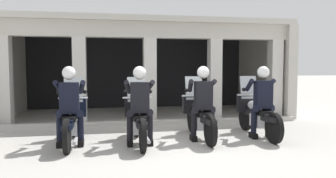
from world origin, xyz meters
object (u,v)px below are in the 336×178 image
object	(u,v)px
motorcycle_far_right	(256,114)
motorcycle_center_left	(139,118)
police_officer_far_right	(262,96)
police_officer_center_right	(203,97)
motorcycle_center_right	(199,115)
police_officer_far_left	(70,99)
motorcycle_far_left	(72,119)
police_officer_center_left	(140,99)

from	to	relation	value
motorcycle_far_right	motorcycle_center_left	bearing A→B (deg)	-172.66
motorcycle_far_right	police_officer_far_right	distance (m)	0.52
motorcycle_far_right	police_officer_far_right	size ratio (longest dim) A/B	1.29
motorcycle_center_left	police_officer_center_right	distance (m)	1.43
motorcycle_center_right	police_officer_far_right	size ratio (longest dim) A/B	1.29
motorcycle_far_right	police_officer_far_right	bearing A→B (deg)	-86.89
motorcycle_center_left	police_officer_far_left	bearing A→B (deg)	-173.94
motorcycle_far_right	police_officer_far_left	bearing A→B (deg)	-172.32
motorcycle_far_left	motorcycle_far_right	world-z (taller)	same
motorcycle_far_left	police_officer_center_right	bearing A→B (deg)	-4.90
motorcycle_center_left	motorcycle_center_right	size ratio (longest dim) A/B	1.00
motorcycle_center_right	police_officer_far_left	bearing A→B (deg)	-172.45
motorcycle_center_right	police_officer_far_right	xyz separation A→B (m)	(1.36, -0.28, 0.44)
motorcycle_center_left	motorcycle_far_right	bearing A→B (deg)	5.04
motorcycle_far_left	police_officer_far_left	bearing A→B (deg)	-89.71
police_officer_center_left	police_officer_far_right	xyz separation A→B (m)	(2.72, 0.19, 0.00)
motorcycle_far_left	police_officer_far_left	distance (m)	0.52
motorcycle_far_left	motorcycle_center_left	xyz separation A→B (m)	(1.36, -0.17, 0.00)
motorcycle_center_left	police_officer_center_left	xyz separation A→B (m)	(-0.00, -0.28, 0.44)
police_officer_far_right	police_officer_far_left	bearing A→B (deg)	-176.30
motorcycle_center_right	motorcycle_far_right	size ratio (longest dim) A/B	1.00
motorcycle_center_left	police_officer_far_right	world-z (taller)	police_officer_far_right
police_officer_far_left	motorcycle_far_left	bearing A→B (deg)	90.29
motorcycle_center_left	motorcycle_far_right	xyz separation A→B (m)	(2.72, 0.19, 0.00)
motorcycle_center_left	motorcycle_far_right	distance (m)	2.72
motorcycle_far_left	police_officer_center_right	size ratio (longest dim) A/B	1.29
police_officer_far_left	police_officer_center_left	distance (m)	1.37
motorcycle_far_left	police_officer_center_left	world-z (taller)	police_officer_center_left
motorcycle_center_left	motorcycle_center_right	distance (m)	1.37
police_officer_far_right	motorcycle_center_right	bearing A→B (deg)	171.51
police_officer_center_left	motorcycle_far_left	bearing A→B (deg)	162.77
motorcycle_far_left	motorcycle_far_right	xyz separation A→B (m)	(4.07, 0.02, 0.00)
police_officer_far_right	motorcycle_center_left	bearing A→B (deg)	-178.64
police_officer_center_left	motorcycle_center_right	bearing A→B (deg)	20.27
police_officer_center_left	police_officer_center_right	distance (m)	1.37
police_officer_center_right	motorcycle_far_right	size ratio (longest dim) A/B	0.78
police_officer_far_right	motorcycle_far_left	bearing A→B (deg)	179.71
police_officer_far_left	motorcycle_far_right	bearing A→B (deg)	4.85
police_officer_center_right	police_officer_far_left	bearing A→B (deg)	-178.41
police_officer_center_right	police_officer_far_right	distance (m)	1.36
police_officer_far_left	motorcycle_center_left	distance (m)	1.43
police_officer_far_right	motorcycle_far_right	bearing A→B (deg)	93.11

